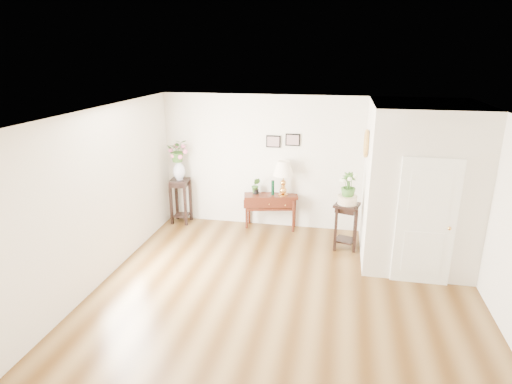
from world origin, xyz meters
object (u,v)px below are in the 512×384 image
(table_lamp, at_px, (283,179))
(plant_stand_a, at_px, (181,201))
(plant_stand_b, at_px, (346,226))
(console_table, at_px, (271,211))

(table_lamp, height_order, plant_stand_a, table_lamp)
(plant_stand_a, relative_size, plant_stand_b, 1.10)
(plant_stand_b, bearing_deg, plant_stand_a, 170.18)
(plant_stand_a, distance_m, plant_stand_b, 3.60)
(console_table, height_order, plant_stand_a, plant_stand_a)
(table_lamp, height_order, plant_stand_b, table_lamp)
(table_lamp, bearing_deg, plant_stand_a, -178.03)
(table_lamp, bearing_deg, plant_stand_b, -27.90)
(plant_stand_a, bearing_deg, table_lamp, 1.97)
(console_table, distance_m, plant_stand_b, 1.71)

